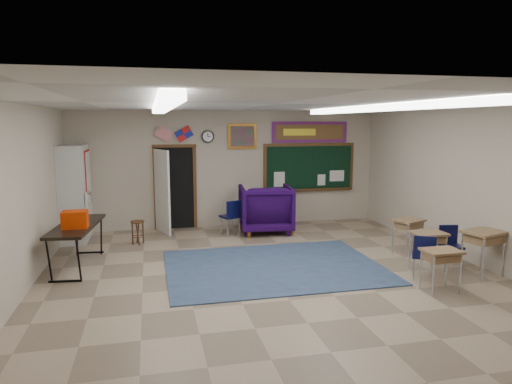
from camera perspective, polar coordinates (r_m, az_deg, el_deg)
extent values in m
plane|color=gray|center=(7.95, 2.39, -11.19)|extent=(9.00, 9.00, 0.00)
cube|color=#AA9E8A|center=(11.93, -3.39, 2.88)|extent=(8.00, 0.04, 3.00)
cube|color=#AA9E8A|center=(3.58, 22.73, -11.58)|extent=(8.00, 0.04, 3.00)
cube|color=#AA9E8A|center=(7.56, -28.19, -1.49)|extent=(0.04, 9.00, 3.00)
cube|color=#AA9E8A|center=(9.46, 26.49, 0.47)|extent=(0.04, 9.00, 3.00)
cube|color=white|center=(7.48, 2.54, 10.97)|extent=(8.00, 9.00, 0.04)
cube|color=#344564|center=(8.72, 2.24, -9.29)|extent=(4.00, 3.00, 0.02)
cube|color=black|center=(11.82, -10.06, 0.51)|extent=(0.95, 0.04, 2.10)
cube|color=silver|center=(11.37, -11.67, 0.04)|extent=(0.35, 0.86, 2.05)
cube|color=#4F3016|center=(12.46, 6.66, 3.08)|extent=(2.55, 0.05, 1.30)
cube|color=black|center=(12.45, 6.69, 3.07)|extent=(2.40, 0.03, 1.15)
cube|color=#4F3016|center=(12.48, 6.71, 0.31)|extent=(2.40, 0.12, 0.04)
cube|color=red|center=(12.41, 6.74, 7.45)|extent=(2.10, 0.04, 0.55)
cube|color=brown|center=(12.40, 6.76, 7.45)|extent=(1.90, 0.03, 0.40)
cube|color=#955C1C|center=(11.91, -1.73, 6.98)|extent=(0.75, 0.05, 0.65)
cube|color=#A51466|center=(11.90, -1.71, 6.98)|extent=(0.62, 0.03, 0.52)
cylinder|color=black|center=(11.76, -6.06, 6.91)|extent=(0.32, 0.05, 0.32)
cylinder|color=white|center=(11.75, -6.05, 6.91)|extent=(0.26, 0.02, 0.26)
cube|color=#BCBCB7|center=(11.29, -21.72, -0.10)|extent=(0.55, 1.25, 2.20)
imported|color=#190430|center=(11.33, 1.21, -2.08)|extent=(1.40, 1.43, 1.18)
cube|color=olive|center=(8.93, 20.78, -4.85)|extent=(0.60, 0.45, 0.04)
cube|color=brown|center=(8.95, 20.75, -5.47)|extent=(0.52, 0.38, 0.12)
cube|color=olive|center=(9.94, 18.54, -3.38)|extent=(0.73, 0.65, 0.04)
cube|color=brown|center=(9.96, 18.52, -3.94)|extent=(0.63, 0.56, 0.12)
cube|color=olive|center=(7.89, 22.19, -6.84)|extent=(0.58, 0.44, 0.04)
cube|color=brown|center=(7.91, 22.15, -7.51)|extent=(0.50, 0.37, 0.12)
cube|color=olive|center=(8.95, 26.63, -4.52)|extent=(0.80, 0.68, 0.05)
cube|color=brown|center=(8.98, 26.58, -5.23)|extent=(0.69, 0.58, 0.14)
cube|color=black|center=(9.18, -21.52, -3.96)|extent=(0.88, 2.03, 0.05)
cube|color=#C63303|center=(8.87, -21.69, -3.19)|extent=(0.44, 0.33, 0.31)
cylinder|color=#4C2C16|center=(10.53, -14.61, -3.61)|extent=(0.30, 0.30, 0.04)
torus|color=#4C2C16|center=(10.61, -14.54, -5.38)|extent=(0.25, 0.25, 0.02)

